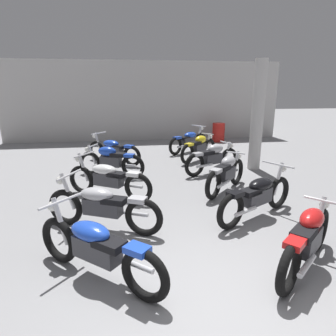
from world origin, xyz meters
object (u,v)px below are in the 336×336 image
object	(u,v)px
motorcycle_right_row_0	(308,239)
motorcycle_left_row_4	(113,150)
motorcycle_left_row_1	(102,206)
motorcycle_left_row_3	(111,160)
oil_drum	(218,132)
motorcycle_right_row_2	(226,173)
motorcycle_right_row_1	(258,195)
motorcycle_right_row_3	(213,158)
motorcycle_left_row_0	(96,247)
motorcycle_left_row_2	(108,179)
support_pillar	(257,116)
motorcycle_right_row_5	(189,140)
motorcycle_right_row_4	(199,147)

from	to	relation	value
motorcycle_right_row_0	motorcycle_left_row_4	bearing A→B (deg)	113.89
motorcycle_left_row_1	motorcycle_left_row_3	xyz separation A→B (m)	(0.01, 3.21, 0.01)
motorcycle_left_row_1	motorcycle_left_row_4	bearing A→B (deg)	89.61
motorcycle_left_row_4	oil_drum	size ratio (longest dim) A/B	2.06
motorcycle_left_row_4	motorcycle_right_row_2	bearing A→B (deg)	-48.39
motorcycle_right_row_1	motorcycle_right_row_2	size ratio (longest dim) A/B	1.30
motorcycle_right_row_2	motorcycle_right_row_3	bearing A→B (deg)	85.15
motorcycle_left_row_1	oil_drum	size ratio (longest dim) A/B	2.37
motorcycle_left_row_0	motorcycle_left_row_2	size ratio (longest dim) A/B	0.90
motorcycle_right_row_2	motorcycle_right_row_3	distance (m)	1.53
motorcycle_left_row_3	motorcycle_right_row_1	world-z (taller)	motorcycle_right_row_1
support_pillar	motorcycle_left_row_1	bearing A→B (deg)	-141.83
motorcycle_right_row_3	motorcycle_right_row_5	size ratio (longest dim) A/B	1.03
motorcycle_left_row_4	motorcycle_right_row_5	world-z (taller)	same
motorcycle_left_row_2	motorcycle_right_row_1	distance (m)	3.20
support_pillar	motorcycle_left_row_0	world-z (taller)	support_pillar
motorcycle_left_row_1	motorcycle_left_row_0	bearing A→B (deg)	-89.05
motorcycle_right_row_4	motorcycle_right_row_2	bearing A→B (deg)	-92.19
oil_drum	motorcycle_right_row_2	bearing A→B (deg)	-106.38
motorcycle_right_row_5	motorcycle_right_row_0	bearing A→B (deg)	-90.35
motorcycle_right_row_1	motorcycle_right_row_5	world-z (taller)	same
motorcycle_right_row_5	oil_drum	xyz separation A→B (m)	(1.83, 1.99, -0.03)
motorcycle_left_row_0	motorcycle_left_row_4	bearing A→B (deg)	89.91
oil_drum	motorcycle_right_row_0	bearing A→B (deg)	-101.07
motorcycle_left_row_4	motorcycle_right_row_1	distance (m)	5.41
motorcycle_left_row_4	motorcycle_right_row_4	world-z (taller)	motorcycle_left_row_4
motorcycle_right_row_5	motorcycle_left_row_2	bearing A→B (deg)	-122.12
motorcycle_left_row_4	motorcycle_right_row_2	distance (m)	4.14
motorcycle_right_row_3	oil_drum	size ratio (longest dim) A/B	2.16
motorcycle_right_row_2	motorcycle_right_row_3	world-z (taller)	same
motorcycle_left_row_4	motorcycle_right_row_5	bearing A→B (deg)	25.89
motorcycle_right_row_2	oil_drum	distance (m)	6.73
motorcycle_left_row_1	motorcycle_right_row_4	size ratio (longest dim) A/B	1.30
motorcycle_right_row_0	motorcycle_right_row_3	bearing A→B (deg)	88.64
motorcycle_left_row_3	motorcycle_right_row_4	world-z (taller)	same
motorcycle_left_row_0	motorcycle_left_row_1	xyz separation A→B (m)	(-0.02, 1.37, 0.00)
motorcycle_left_row_2	motorcycle_right_row_4	distance (m)	4.24
motorcycle_left_row_1	support_pillar	bearing A→B (deg)	38.17
oil_drum	motorcycle_left_row_4	bearing A→B (deg)	-144.16
motorcycle_left_row_3	motorcycle_left_row_4	size ratio (longest dim) A/B	1.06
motorcycle_right_row_5	motorcycle_left_row_3	bearing A→B (deg)	-135.02
motorcycle_left_row_2	motorcycle_right_row_5	bearing A→B (deg)	57.88
motorcycle_left_row_0	motorcycle_right_row_4	xyz separation A→B (m)	(2.88, 6.02, 0.01)
motorcycle_left_row_2	motorcycle_right_row_3	distance (m)	3.28
motorcycle_left_row_0	motorcycle_right_row_5	distance (m)	7.94
motorcycle_left_row_2	motorcycle_right_row_5	xyz separation A→B (m)	(2.83, 4.50, 0.00)
motorcycle_right_row_1	support_pillar	bearing A→B (deg)	66.45
support_pillar	motorcycle_right_row_5	distance (m)	3.25
motorcycle_left_row_2	motorcycle_left_row_4	distance (m)	3.14
motorcycle_right_row_1	motorcycle_right_row_4	world-z (taller)	motorcycle_right_row_1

